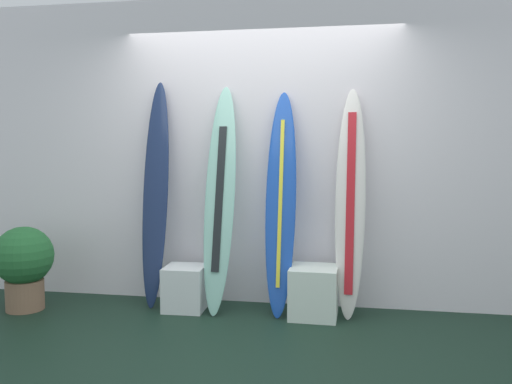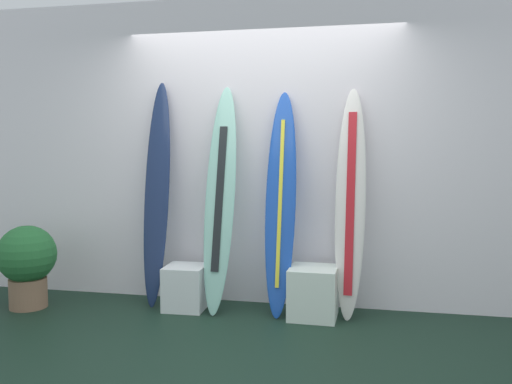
% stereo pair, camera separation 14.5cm
% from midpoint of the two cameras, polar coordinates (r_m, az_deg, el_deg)
% --- Properties ---
extents(ground, '(8.00, 8.00, 0.04)m').
position_cam_midpoint_polar(ground, '(4.00, -3.53, -16.75)').
color(ground, black).
extents(wall_back, '(7.20, 0.20, 2.80)m').
position_cam_midpoint_polar(wall_back, '(4.99, -0.12, 4.28)').
color(wall_back, silver).
rests_on(wall_back, ground).
extents(surfboard_navy, '(0.24, 0.39, 2.05)m').
position_cam_midpoint_polar(surfboard_navy, '(4.96, -11.46, -0.35)').
color(surfboard_navy, navy).
rests_on(surfboard_navy, ground).
extents(surfboard_seafoam, '(0.29, 0.50, 1.99)m').
position_cam_midpoint_polar(surfboard_seafoam, '(4.71, -4.75, -0.87)').
color(surfboard_seafoam, '#8DCCBA').
rests_on(surfboard_seafoam, ground).
extents(surfboard_cobalt, '(0.27, 0.47, 1.94)m').
position_cam_midpoint_polar(surfboard_cobalt, '(4.63, 1.76, -1.12)').
color(surfboard_cobalt, '#1C4BB3').
rests_on(surfboard_cobalt, ground).
extents(surfboard_ivory, '(0.27, 0.41, 1.95)m').
position_cam_midpoint_polar(surfboard_ivory, '(4.62, 9.12, -1.28)').
color(surfboard_ivory, silver).
rests_on(surfboard_ivory, ground).
extents(display_block_left, '(0.41, 0.41, 0.43)m').
position_cam_midpoint_polar(display_block_left, '(4.65, 5.26, -10.55)').
color(display_block_left, silver).
rests_on(display_block_left, ground).
extents(display_block_center, '(0.36, 0.36, 0.39)m').
position_cam_midpoint_polar(display_block_center, '(4.89, -8.38, -10.06)').
color(display_block_center, silver).
rests_on(display_block_center, ground).
extents(potted_plant, '(0.52, 0.52, 0.75)m').
position_cam_midpoint_polar(potted_plant, '(5.24, -24.21, -6.85)').
color(potted_plant, '#87654C').
rests_on(potted_plant, ground).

